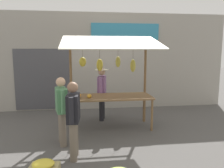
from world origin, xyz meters
TOP-DOWN VIEW (x-y plane):
  - ground_plane at (0.00, 0.00)m, footprint 40.00×40.00m
  - street_backdrop at (0.03, -2.20)m, footprint 9.00×0.30m
  - market_stall at (0.02, -0.03)m, footprint 2.50×1.46m
  - vendor_with_sunhat at (0.17, -0.75)m, footprint 0.41×0.67m
  - shopper_in_grey_tee at (1.21, 0.97)m, footprint 0.31×0.65m
  - shopper_with_shopping_bag at (0.92, 1.67)m, footprint 0.26×0.66m

SIDE VIEW (x-z plane):
  - ground_plane at x=0.00m, z-range 0.00..0.00m
  - shopper_with_shopping_bag at x=0.92m, z-range 0.10..1.61m
  - shopper_in_grey_tee at x=1.21m, z-range 0.10..1.62m
  - vendor_with_sunhat at x=0.17m, z-range 0.13..1.71m
  - market_stall at x=0.02m, z-range 0.30..2.80m
  - street_backdrop at x=0.03m, z-range 0.00..3.40m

